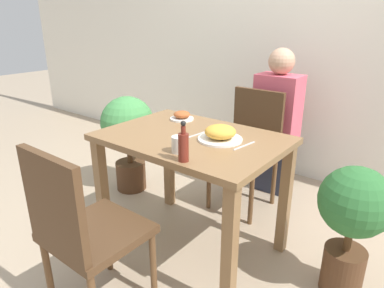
{
  "coord_description": "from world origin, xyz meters",
  "views": [
    {
      "loc": [
        1.14,
        -1.46,
        1.38
      ],
      "look_at": [
        0.0,
        0.0,
        0.7
      ],
      "focal_mm": 32.0,
      "sensor_mm": 36.0,
      "label": 1
    }
  ],
  "objects_px": {
    "drink_cup": "(179,145)",
    "potted_plant_left": "(128,132)",
    "person_figure": "(276,123)",
    "food_plate": "(220,134)",
    "potted_plant_right": "(352,217)",
    "side_plate": "(182,116)",
    "sauce_bottle": "(183,146)",
    "chair_near": "(82,227)",
    "chair_far": "(249,143)"
  },
  "relations": [
    {
      "from": "drink_cup",
      "to": "potted_plant_left",
      "type": "xyz_separation_m",
      "value": [
        -1.0,
        0.54,
        -0.28
      ]
    },
    {
      "from": "drink_cup",
      "to": "person_figure",
      "type": "bearing_deg",
      "value": 92.48
    },
    {
      "from": "food_plate",
      "to": "potted_plant_right",
      "type": "distance_m",
      "value": 0.79
    },
    {
      "from": "food_plate",
      "to": "side_plate",
      "type": "distance_m",
      "value": 0.46
    },
    {
      "from": "side_plate",
      "to": "sauce_bottle",
      "type": "height_order",
      "value": "sauce_bottle"
    },
    {
      "from": "chair_near",
      "to": "person_figure",
      "type": "distance_m",
      "value": 1.77
    },
    {
      "from": "chair_near",
      "to": "side_plate",
      "type": "distance_m",
      "value": 1.01
    },
    {
      "from": "food_plate",
      "to": "drink_cup",
      "type": "distance_m",
      "value": 0.29
    },
    {
      "from": "food_plate",
      "to": "potted_plant_right",
      "type": "xyz_separation_m",
      "value": [
        0.7,
        0.14,
        -0.33
      ]
    },
    {
      "from": "potted_plant_right",
      "to": "food_plate",
      "type": "bearing_deg",
      "value": -168.3
    },
    {
      "from": "chair_near",
      "to": "food_plate",
      "type": "distance_m",
      "value": 0.85
    },
    {
      "from": "person_figure",
      "to": "potted_plant_left",
      "type": "bearing_deg",
      "value": -142.04
    },
    {
      "from": "potted_plant_left",
      "to": "drink_cup",
      "type": "bearing_deg",
      "value": -28.5
    },
    {
      "from": "side_plate",
      "to": "chair_far",
      "type": "bearing_deg",
      "value": 62.72
    },
    {
      "from": "chair_near",
      "to": "food_plate",
      "type": "height_order",
      "value": "chair_near"
    },
    {
      "from": "food_plate",
      "to": "potted_plant_right",
      "type": "bearing_deg",
      "value": 11.7
    },
    {
      "from": "side_plate",
      "to": "potted_plant_right",
      "type": "xyz_separation_m",
      "value": [
        1.12,
        -0.04,
        -0.32
      ]
    },
    {
      "from": "side_plate",
      "to": "potted_plant_left",
      "type": "bearing_deg",
      "value": 172.66
    },
    {
      "from": "chair_far",
      "to": "potted_plant_left",
      "type": "relative_size",
      "value": 1.1
    },
    {
      "from": "chair_near",
      "to": "sauce_bottle",
      "type": "relative_size",
      "value": 4.46
    },
    {
      "from": "potted_plant_left",
      "to": "side_plate",
      "type": "bearing_deg",
      "value": -7.34
    },
    {
      "from": "potted_plant_left",
      "to": "chair_near",
      "type": "bearing_deg",
      "value": -51.09
    },
    {
      "from": "chair_far",
      "to": "potted_plant_left",
      "type": "bearing_deg",
      "value": -155.61
    },
    {
      "from": "chair_far",
      "to": "person_figure",
      "type": "bearing_deg",
      "value": 80.61
    },
    {
      "from": "potted_plant_right",
      "to": "person_figure",
      "type": "relative_size",
      "value": 0.61
    },
    {
      "from": "potted_plant_right",
      "to": "person_figure",
      "type": "bearing_deg",
      "value": 133.67
    },
    {
      "from": "chair_far",
      "to": "sauce_bottle",
      "type": "xyz_separation_m",
      "value": [
        0.2,
        -1.01,
        0.33
      ]
    },
    {
      "from": "drink_cup",
      "to": "potted_plant_right",
      "type": "bearing_deg",
      "value": 29.13
    },
    {
      "from": "side_plate",
      "to": "person_figure",
      "type": "height_order",
      "value": "person_figure"
    },
    {
      "from": "food_plate",
      "to": "drink_cup",
      "type": "xyz_separation_m",
      "value": [
        -0.06,
        -0.28,
        0.0
      ]
    },
    {
      "from": "chair_near",
      "to": "potted_plant_right",
      "type": "height_order",
      "value": "chair_near"
    },
    {
      "from": "sauce_bottle",
      "to": "potted_plant_left",
      "type": "bearing_deg",
      "value": 150.61
    },
    {
      "from": "potted_plant_left",
      "to": "person_figure",
      "type": "xyz_separation_m",
      "value": [
        0.94,
        0.74,
        0.07
      ]
    },
    {
      "from": "chair_near",
      "to": "chair_far",
      "type": "relative_size",
      "value": 1.0
    },
    {
      "from": "side_plate",
      "to": "drink_cup",
      "type": "bearing_deg",
      "value": -51.91
    },
    {
      "from": "potted_plant_left",
      "to": "potted_plant_right",
      "type": "relative_size",
      "value": 1.11
    },
    {
      "from": "side_plate",
      "to": "potted_plant_left",
      "type": "relative_size",
      "value": 0.19
    },
    {
      "from": "person_figure",
      "to": "sauce_bottle",
      "type": "bearing_deg",
      "value": -83.95
    },
    {
      "from": "chair_near",
      "to": "food_plate",
      "type": "bearing_deg",
      "value": -106.66
    },
    {
      "from": "sauce_bottle",
      "to": "food_plate",
      "type": "bearing_deg",
      "value": 94.18
    },
    {
      "from": "drink_cup",
      "to": "sauce_bottle",
      "type": "xyz_separation_m",
      "value": [
        0.09,
        -0.07,
        0.03
      ]
    },
    {
      "from": "drink_cup",
      "to": "person_figure",
      "type": "distance_m",
      "value": 1.3
    },
    {
      "from": "side_plate",
      "to": "drink_cup",
      "type": "distance_m",
      "value": 0.58
    },
    {
      "from": "chair_near",
      "to": "sauce_bottle",
      "type": "bearing_deg",
      "value": -121.37
    },
    {
      "from": "chair_far",
      "to": "potted_plant_left",
      "type": "height_order",
      "value": "chair_far"
    },
    {
      "from": "chair_near",
      "to": "potted_plant_right",
      "type": "xyz_separation_m",
      "value": [
        0.93,
        0.91,
        -0.04
      ]
    },
    {
      "from": "side_plate",
      "to": "sauce_bottle",
      "type": "bearing_deg",
      "value": -49.77
    },
    {
      "from": "drink_cup",
      "to": "sauce_bottle",
      "type": "bearing_deg",
      "value": -38.52
    },
    {
      "from": "sauce_bottle",
      "to": "potted_plant_right",
      "type": "bearing_deg",
      "value": 36.24
    },
    {
      "from": "chair_far",
      "to": "sauce_bottle",
      "type": "height_order",
      "value": "sauce_bottle"
    }
  ]
}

